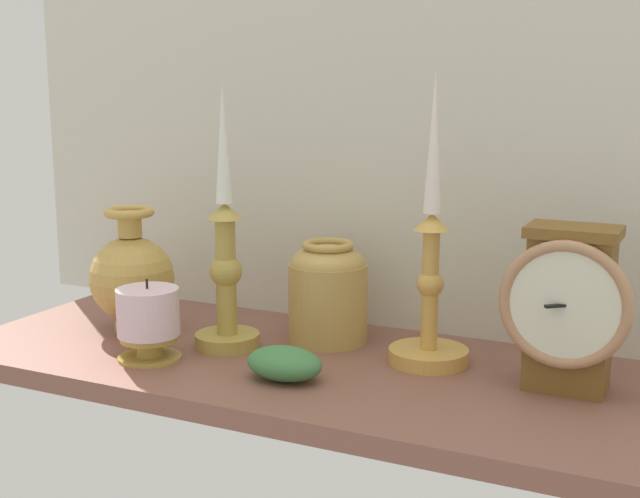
{
  "coord_description": "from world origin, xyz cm",
  "views": [
    {
      "loc": [
        40.84,
        -90.32,
        33.85
      ],
      "look_at": [
        -2.84,
        0.0,
        14.0
      ],
      "focal_mm": 48.24,
      "sensor_mm": 36.0,
      "label": 1
    }
  ],
  "objects_px": {
    "brass_vase_jar": "(328,290)",
    "pillar_candle_front": "(148,321)",
    "candlestick_tall_center": "(430,284)",
    "candlestick_tall_left": "(227,267)",
    "brass_vase_bulbous": "(132,276)",
    "mantel_clock": "(569,307)"
  },
  "relations": [
    {
      "from": "candlestick_tall_left",
      "to": "pillar_candle_front",
      "type": "height_order",
      "value": "candlestick_tall_left"
    },
    {
      "from": "brass_vase_bulbous",
      "to": "brass_vase_jar",
      "type": "distance_m",
      "value": 0.27
    },
    {
      "from": "brass_vase_jar",
      "to": "candlestick_tall_center",
      "type": "bearing_deg",
      "value": -10.43
    },
    {
      "from": "candlestick_tall_left",
      "to": "brass_vase_jar",
      "type": "distance_m",
      "value": 0.14
    },
    {
      "from": "brass_vase_jar",
      "to": "pillar_candle_front",
      "type": "height_order",
      "value": "brass_vase_jar"
    },
    {
      "from": "brass_vase_bulbous",
      "to": "pillar_candle_front",
      "type": "relative_size",
      "value": 1.69
    },
    {
      "from": "mantel_clock",
      "to": "brass_vase_jar",
      "type": "relative_size",
      "value": 1.37
    },
    {
      "from": "mantel_clock",
      "to": "brass_vase_jar",
      "type": "xyz_separation_m",
      "value": [
        -0.31,
        0.05,
        -0.03
      ]
    },
    {
      "from": "brass_vase_jar",
      "to": "pillar_candle_front",
      "type": "xyz_separation_m",
      "value": [
        -0.17,
        -0.16,
        -0.02
      ]
    },
    {
      "from": "candlestick_tall_left",
      "to": "candlestick_tall_center",
      "type": "height_order",
      "value": "candlestick_tall_center"
    },
    {
      "from": "brass_vase_jar",
      "to": "pillar_candle_front",
      "type": "bearing_deg",
      "value": -135.74
    },
    {
      "from": "mantel_clock",
      "to": "brass_vase_jar",
      "type": "height_order",
      "value": "mantel_clock"
    },
    {
      "from": "candlestick_tall_center",
      "to": "brass_vase_bulbous",
      "type": "height_order",
      "value": "candlestick_tall_center"
    },
    {
      "from": "candlestick_tall_center",
      "to": "pillar_candle_front",
      "type": "bearing_deg",
      "value": -156.79
    },
    {
      "from": "pillar_candle_front",
      "to": "mantel_clock",
      "type": "bearing_deg",
      "value": 12.85
    },
    {
      "from": "brass_vase_bulbous",
      "to": "candlestick_tall_center",
      "type": "bearing_deg",
      "value": 6.24
    },
    {
      "from": "candlestick_tall_left",
      "to": "brass_vase_bulbous",
      "type": "relative_size",
      "value": 1.97
    },
    {
      "from": "candlestick_tall_center",
      "to": "brass_vase_bulbous",
      "type": "relative_size",
      "value": 2.05
    },
    {
      "from": "brass_vase_bulbous",
      "to": "brass_vase_jar",
      "type": "relative_size",
      "value": 1.27
    },
    {
      "from": "mantel_clock",
      "to": "brass_vase_jar",
      "type": "distance_m",
      "value": 0.32
    },
    {
      "from": "candlestick_tall_left",
      "to": "brass_vase_bulbous",
      "type": "height_order",
      "value": "candlestick_tall_left"
    },
    {
      "from": "mantel_clock",
      "to": "candlestick_tall_left",
      "type": "xyz_separation_m",
      "value": [
        -0.42,
        -0.02,
        0.01
      ]
    }
  ]
}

